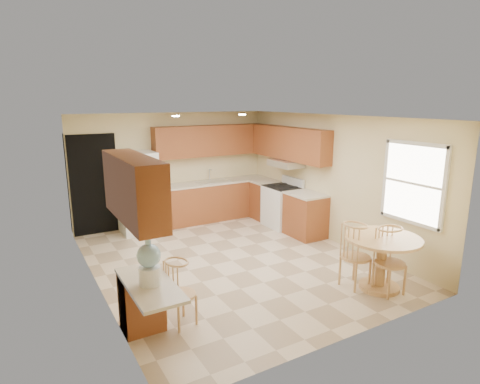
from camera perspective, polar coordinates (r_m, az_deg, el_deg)
floor at (r=7.19m, az=-1.11°, el=-9.73°), size 5.50×5.50×0.00m
ceiling at (r=6.63m, az=-1.20°, el=10.61°), size 4.50×5.50×0.02m
wall_back at (r=9.26m, az=-9.41°, el=3.35°), size 4.50×0.02×2.50m
wall_front at (r=4.68m, az=15.45°, el=-6.57°), size 4.50×0.02×2.50m
wall_left at (r=6.08m, az=-20.08°, el=-2.37°), size 0.02×5.50×2.50m
wall_right at (r=8.11m, az=12.92°, el=1.82°), size 0.02×5.50×2.50m
doorway at (r=8.83m, az=-19.99°, el=0.95°), size 0.90×0.02×2.10m
base_cab_back at (r=9.50m, az=-3.65°, el=-1.28°), size 2.75×0.60×0.87m
counter_back at (r=9.40m, az=-3.69°, el=1.41°), size 2.75×0.63×0.04m
base_cab_right_a at (r=9.52m, az=3.76°, el=-1.25°), size 0.60×0.59×0.87m
counter_right_a at (r=9.42m, az=3.80°, el=1.44°), size 0.63×0.59×0.04m
base_cab_right_b at (r=8.40m, az=9.28°, el=-3.36°), size 0.60×0.80×0.87m
counter_right_b at (r=8.28m, az=9.40°, el=-0.34°), size 0.63×0.80×0.04m
upper_cab_back at (r=9.37m, az=-4.14°, el=7.31°), size 2.75×0.33×0.70m
upper_cab_right at (r=8.83m, az=6.97°, el=6.90°), size 0.33×2.42×0.70m
upper_cab_left at (r=4.45m, az=-14.88°, el=0.50°), size 0.33×1.40×0.70m
sink at (r=9.38m, az=-3.82°, el=1.53°), size 0.78×0.44×0.01m
range_hood at (r=8.81m, az=6.57°, el=4.07°), size 0.50×0.76×0.14m
desk_pedestal at (r=5.24m, az=-13.82°, el=-14.92°), size 0.48×0.42×0.72m
desk_top at (r=4.74m, az=-12.74°, el=-12.72°), size 0.50×1.20×0.04m
window at (r=6.83m, az=23.44°, el=1.14°), size 0.06×1.12×1.30m
can_light_a at (r=7.51m, az=-9.12°, el=10.62°), size 0.14×0.14×0.02m
can_light_b at (r=8.12m, az=0.31°, el=10.95°), size 0.14×0.14×0.02m
refrigerator at (r=8.72m, az=-14.33°, el=-0.10°), size 0.76×0.74×1.72m
stove at (r=8.97m, az=6.02°, el=-1.97°), size 0.65×0.76×1.09m
dining_table at (r=6.35m, az=19.48°, el=-8.46°), size 1.10×1.10×0.82m
chair_table_a at (r=6.24m, az=16.84°, el=-8.02°), size 0.44×0.56×0.98m
chair_table_b at (r=6.18m, az=21.31°, el=-8.59°), size 0.43×0.43×0.98m
chair_desk at (r=5.09m, az=-8.14°, el=-13.46°), size 0.38×0.49×0.86m
water_crock at (r=4.60m, az=-12.79°, el=-9.88°), size 0.26×0.26×0.55m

